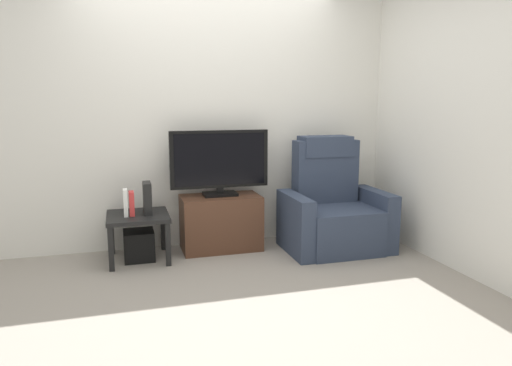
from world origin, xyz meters
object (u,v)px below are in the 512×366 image
object	(u,v)px
tv_stand	(221,222)
book_middle	(132,203)
side_table	(138,221)
book_leftmost	(126,203)
recliner_armchair	(333,210)
game_console	(147,198)
television	(220,161)
subwoofer_box	(139,245)

from	to	relation	value
tv_stand	book_middle	bearing A→B (deg)	-171.62
tv_stand	book_middle	size ratio (longest dim) A/B	3.51
side_table	book_leftmost	size ratio (longest dim) A/B	2.28
book_leftmost	recliner_armchair	bearing A→B (deg)	-3.91
tv_stand	recliner_armchair	world-z (taller)	recliner_armchair
game_console	side_table	bearing A→B (deg)	-173.66
side_table	book_middle	xyz separation A→B (m)	(-0.05, -0.02, 0.17)
tv_stand	game_console	size ratio (longest dim) A/B	2.64
recliner_armchair	side_table	xyz separation A→B (m)	(-1.84, 0.15, -0.02)
television	book_leftmost	world-z (taller)	television
tv_stand	television	world-z (taller)	television
tv_stand	book_leftmost	xyz separation A→B (m)	(-0.88, -0.12, 0.28)
game_console	television	bearing A→B (deg)	9.14
television	game_console	size ratio (longest dim) A/B	3.30
tv_stand	side_table	bearing A→B (deg)	-172.55
television	book_middle	xyz separation A→B (m)	(-0.83, -0.14, -0.33)
subwoofer_box	book_leftmost	size ratio (longest dim) A/B	1.13
side_table	game_console	size ratio (longest dim) A/B	1.89
recliner_armchair	side_table	size ratio (longest dim) A/B	2.00
side_table	book_middle	size ratio (longest dim) A/B	2.52
subwoofer_box	book_middle	size ratio (longest dim) A/B	1.25
recliner_armchair	book_leftmost	distance (m)	1.95
recliner_armchair	subwoofer_box	world-z (taller)	recliner_armchair
television	subwoofer_box	size ratio (longest dim) A/B	3.51
subwoofer_box	book_middle	bearing A→B (deg)	-157.35
tv_stand	subwoofer_box	bearing A→B (deg)	-172.55
side_table	subwoofer_box	distance (m)	0.22
television	side_table	world-z (taller)	television
game_console	book_middle	bearing A→B (deg)	-167.73
subwoofer_box	recliner_armchair	bearing A→B (deg)	-4.74
tv_stand	subwoofer_box	size ratio (longest dim) A/B	2.81
tv_stand	recliner_armchair	size ratio (longest dim) A/B	0.70
subwoofer_box	game_console	size ratio (longest dim) A/B	0.94
television	book_leftmost	distance (m)	0.95
tv_stand	television	xyz separation A→B (m)	(0.00, 0.02, 0.59)
tv_stand	recliner_armchair	bearing A→B (deg)	-13.49
recliner_armchair	book_middle	world-z (taller)	recliner_armchair
television	side_table	distance (m)	0.93
tv_stand	game_console	xyz separation A→B (m)	(-0.69, -0.09, 0.30)
recliner_armchair	game_console	bearing A→B (deg)	178.38
subwoofer_box	television	bearing A→B (deg)	8.82
subwoofer_box	game_console	bearing A→B (deg)	6.34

